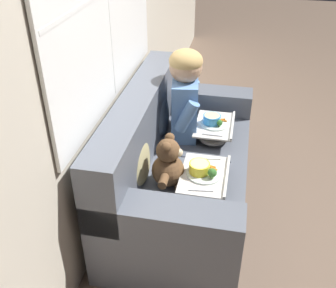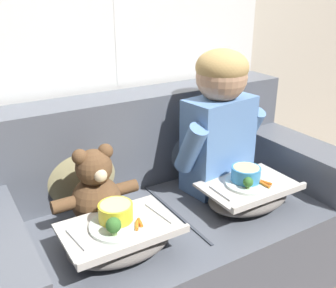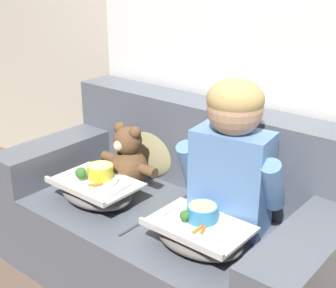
{
  "view_description": "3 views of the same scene",
  "coord_description": "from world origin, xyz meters",
  "px_view_note": "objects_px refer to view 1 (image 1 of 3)",
  "views": [
    {
      "loc": [
        -2.24,
        -0.34,
        2.01
      ],
      "look_at": [
        -0.11,
        0.1,
        0.6
      ],
      "focal_mm": 42.0,
      "sensor_mm": 36.0,
      "label": 1
    },
    {
      "loc": [
        -0.79,
        -1.3,
        1.36
      ],
      "look_at": [
        0.08,
        0.14,
        0.67
      ],
      "focal_mm": 42.0,
      "sensor_mm": 36.0,
      "label": 2
    },
    {
      "loc": [
        1.27,
        -1.52,
        1.54
      ],
      "look_at": [
        -0.02,
        0.02,
        0.75
      ],
      "focal_mm": 50.0,
      "sensor_mm": 36.0,
      "label": 3
    }
  ],
  "objects_px": {
    "throw_pillow_behind_child": "(159,111)",
    "throw_pillow_behind_teddy": "(138,157)",
    "child_figure": "(185,90)",
    "teddy_bear": "(169,165)",
    "couch": "(176,168)",
    "lap_tray_teddy": "(204,179)",
    "lap_tray_child": "(214,129)"
  },
  "relations": [
    {
      "from": "couch",
      "to": "throw_pillow_behind_teddy",
      "type": "distance_m",
      "value": 0.46
    },
    {
      "from": "teddy_bear",
      "to": "lap_tray_child",
      "type": "bearing_deg",
      "value": -19.79
    },
    {
      "from": "couch",
      "to": "lap_tray_child",
      "type": "bearing_deg",
      "value": -37.02
    },
    {
      "from": "couch",
      "to": "lap_tray_teddy",
      "type": "bearing_deg",
      "value": -143.11
    },
    {
      "from": "throw_pillow_behind_teddy",
      "to": "teddy_bear",
      "type": "height_order",
      "value": "throw_pillow_behind_teddy"
    },
    {
      "from": "couch",
      "to": "lap_tray_teddy",
      "type": "distance_m",
      "value": 0.43
    },
    {
      "from": "throw_pillow_behind_teddy",
      "to": "lap_tray_teddy",
      "type": "bearing_deg",
      "value": -90.06
    },
    {
      "from": "couch",
      "to": "throw_pillow_behind_child",
      "type": "bearing_deg",
      "value": 30.94
    },
    {
      "from": "couch",
      "to": "throw_pillow_behind_child",
      "type": "height_order",
      "value": "couch"
    },
    {
      "from": "couch",
      "to": "teddy_bear",
      "type": "xyz_separation_m",
      "value": [
        -0.31,
        -0.01,
        0.25
      ]
    },
    {
      "from": "lap_tray_teddy",
      "to": "throw_pillow_behind_teddy",
      "type": "bearing_deg",
      "value": 89.94
    },
    {
      "from": "throw_pillow_behind_teddy",
      "to": "teddy_bear",
      "type": "xyz_separation_m",
      "value": [
        0.0,
        -0.2,
        -0.03
      ]
    },
    {
      "from": "throw_pillow_behind_child",
      "to": "teddy_bear",
      "type": "relative_size",
      "value": 1.07
    },
    {
      "from": "teddy_bear",
      "to": "lap_tray_child",
      "type": "relative_size",
      "value": 0.89
    },
    {
      "from": "throw_pillow_behind_child",
      "to": "child_figure",
      "type": "xyz_separation_m",
      "value": [
        0.0,
        -0.19,
        0.19
      ]
    },
    {
      "from": "teddy_bear",
      "to": "lap_tray_child",
      "type": "height_order",
      "value": "teddy_bear"
    },
    {
      "from": "child_figure",
      "to": "lap_tray_teddy",
      "type": "bearing_deg",
      "value": -159.99
    },
    {
      "from": "throw_pillow_behind_child",
      "to": "child_figure",
      "type": "relative_size",
      "value": 0.59
    },
    {
      "from": "couch",
      "to": "child_figure",
      "type": "height_order",
      "value": "child_figure"
    },
    {
      "from": "teddy_bear",
      "to": "lap_tray_child",
      "type": "distance_m",
      "value": 0.67
    },
    {
      "from": "child_figure",
      "to": "teddy_bear",
      "type": "xyz_separation_m",
      "value": [
        -0.62,
        -0.0,
        -0.22
      ]
    },
    {
      "from": "throw_pillow_behind_teddy",
      "to": "lap_tray_child",
      "type": "relative_size",
      "value": 0.92
    },
    {
      "from": "throw_pillow_behind_teddy",
      "to": "lap_tray_child",
      "type": "height_order",
      "value": "throw_pillow_behind_teddy"
    },
    {
      "from": "throw_pillow_behind_child",
      "to": "throw_pillow_behind_teddy",
      "type": "xyz_separation_m",
      "value": [
        -0.62,
        0.0,
        0.0
      ]
    },
    {
      "from": "lap_tray_child",
      "to": "lap_tray_teddy",
      "type": "xyz_separation_m",
      "value": [
        -0.62,
        0.0,
        0.0
      ]
    },
    {
      "from": "throw_pillow_behind_child",
      "to": "lap_tray_teddy",
      "type": "relative_size",
      "value": 0.93
    },
    {
      "from": "throw_pillow_behind_child",
      "to": "lap_tray_child",
      "type": "xyz_separation_m",
      "value": [
        -0.0,
        -0.42,
        -0.11
      ]
    },
    {
      "from": "couch",
      "to": "teddy_bear",
      "type": "relative_size",
      "value": 4.6
    },
    {
      "from": "throw_pillow_behind_teddy",
      "to": "child_figure",
      "type": "relative_size",
      "value": 0.57
    },
    {
      "from": "lap_tray_child",
      "to": "throw_pillow_behind_teddy",
      "type": "bearing_deg",
      "value": 145.91
    },
    {
      "from": "lap_tray_teddy",
      "to": "teddy_bear",
      "type": "bearing_deg",
      "value": 89.88
    },
    {
      "from": "throw_pillow_behind_teddy",
      "to": "couch",
      "type": "bearing_deg",
      "value": -30.94
    }
  ]
}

